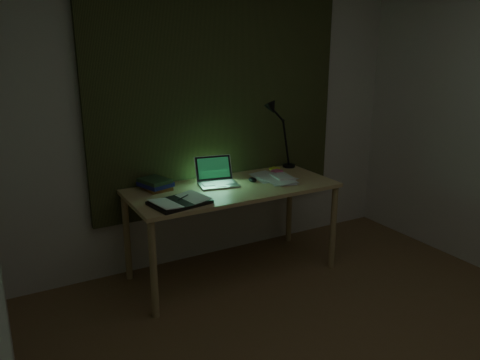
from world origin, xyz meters
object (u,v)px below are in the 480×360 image
object	(u,v)px
desk	(233,231)
desk_lamp	(290,134)
laptop	(218,172)
book_stack	(156,184)
open_textbook	(180,202)
loose_papers	(276,177)

from	to	relation	value
desk	desk_lamp	size ratio (longest dim) A/B	2.71
laptop	book_stack	distance (m)	0.49
open_textbook	loose_papers	distance (m)	0.95
desk	laptop	distance (m)	0.49
laptop	desk_lamp	size ratio (longest dim) A/B	0.56
laptop	loose_papers	distance (m)	0.51
desk_lamp	laptop	bearing A→B (deg)	-164.81
desk	book_stack	distance (m)	0.72
loose_papers	desk_lamp	world-z (taller)	desk_lamp
book_stack	laptop	bearing A→B (deg)	-17.24
loose_papers	desk_lamp	distance (m)	0.49
laptop	loose_papers	world-z (taller)	laptop
desk	loose_papers	xyz separation A→B (m)	(0.42, 0.03, 0.38)
open_textbook	desk_lamp	size ratio (longest dim) A/B	0.65
desk	loose_papers	world-z (taller)	loose_papers
laptop	desk_lamp	xyz separation A→B (m)	(0.81, 0.21, 0.19)
desk	desk_lamp	bearing A→B (deg)	21.25
laptop	book_stack	world-z (taller)	laptop
book_stack	desk_lamp	xyz separation A→B (m)	(1.27, 0.06, 0.25)
laptop	desk_lamp	world-z (taller)	desk_lamp
open_textbook	loose_papers	xyz separation A→B (m)	(0.93, 0.21, -0.01)
laptop	loose_papers	xyz separation A→B (m)	(0.50, -0.05, -0.10)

